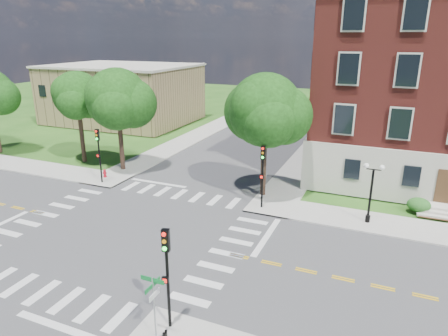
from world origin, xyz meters
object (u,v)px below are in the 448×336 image
at_px(fire_hydrant, 105,173).
at_px(traffic_signal_se, 167,266).
at_px(street_sign_pole, 154,297).
at_px(traffic_signal_nw, 99,149).
at_px(traffic_signal_ne, 263,169).
at_px(twin_lamp_west, 371,190).

bearing_deg(fire_hydrant, traffic_signal_se, -43.91).
bearing_deg(street_sign_pole, traffic_signal_nw, 135.16).
bearing_deg(street_sign_pole, traffic_signal_se, 85.64).
relative_size(traffic_signal_se, traffic_signal_ne, 1.00).
bearing_deg(fire_hydrant, traffic_signal_ne, -3.38).
relative_size(traffic_signal_se, twin_lamp_west, 1.13).
bearing_deg(fire_hydrant, twin_lamp_west, -1.06).
distance_m(traffic_signal_se, traffic_signal_nw, 20.26).
bearing_deg(street_sign_pole, twin_lamp_west, 64.37).
bearing_deg(twin_lamp_west, street_sign_pole, -115.63).
height_order(traffic_signal_se, traffic_signal_ne, same).
distance_m(traffic_signal_ne, street_sign_pole, 15.06).
height_order(traffic_signal_ne, traffic_signal_nw, same).
height_order(traffic_signal_ne, twin_lamp_west, traffic_signal_ne).
bearing_deg(traffic_signal_se, twin_lamp_west, 63.09).
bearing_deg(traffic_signal_nw, fire_hydrant, 117.46).
xyz_separation_m(traffic_signal_ne, traffic_signal_nw, (-14.68, -0.30, 0.00)).
relative_size(traffic_signal_nw, twin_lamp_west, 1.13).
relative_size(traffic_signal_nw, fire_hydrant, 6.40).
height_order(street_sign_pole, fire_hydrant, street_sign_pole).
distance_m(traffic_signal_ne, fire_hydrant, 15.57).
distance_m(street_sign_pole, fire_hydrant, 22.27).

